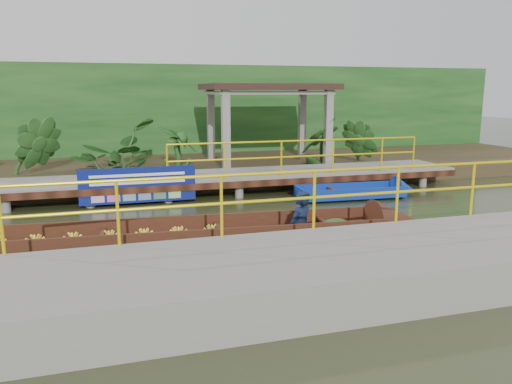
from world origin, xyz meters
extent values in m
plane|color=#272E17|center=(0.00, 0.00, 0.00)|extent=(80.00, 80.00, 0.00)
cube|color=#2F2517|center=(0.00, 7.50, 0.23)|extent=(30.00, 8.00, 0.45)
cube|color=gray|center=(0.00, 3.50, 0.50)|extent=(16.00, 2.00, 0.15)
cube|color=black|center=(0.00, 2.50, 0.42)|extent=(16.00, 0.12, 0.18)
cylinder|color=#D7B60B|center=(2.75, 2.55, 1.57)|extent=(7.50, 0.05, 0.05)
cylinder|color=#D7B60B|center=(2.75, 2.55, 1.12)|extent=(7.50, 0.05, 0.05)
cylinder|color=#D7B60B|center=(2.75, 2.55, 1.07)|extent=(0.05, 0.05, 1.00)
cylinder|color=gray|center=(-4.00, 2.70, 0.22)|extent=(0.24, 0.24, 0.55)
cylinder|color=gray|center=(-4.00, 4.30, 0.22)|extent=(0.24, 0.24, 0.55)
cylinder|color=gray|center=(-2.00, 2.70, 0.22)|extent=(0.24, 0.24, 0.55)
cylinder|color=gray|center=(-2.00, 4.30, 0.22)|extent=(0.24, 0.24, 0.55)
cylinder|color=gray|center=(0.00, 2.70, 0.22)|extent=(0.24, 0.24, 0.55)
cylinder|color=gray|center=(0.00, 4.30, 0.22)|extent=(0.24, 0.24, 0.55)
cylinder|color=gray|center=(2.00, 2.70, 0.22)|extent=(0.24, 0.24, 0.55)
cylinder|color=gray|center=(2.00, 4.30, 0.22)|extent=(0.24, 0.24, 0.55)
cylinder|color=gray|center=(4.00, 2.70, 0.22)|extent=(0.24, 0.24, 0.55)
cylinder|color=gray|center=(4.00, 4.30, 0.22)|extent=(0.24, 0.24, 0.55)
cylinder|color=gray|center=(6.00, 2.70, 0.22)|extent=(0.24, 0.24, 0.55)
cylinder|color=gray|center=(6.00, 4.30, 0.22)|extent=(0.24, 0.24, 0.55)
cylinder|color=gray|center=(0.00, 2.70, 0.22)|extent=(0.24, 0.24, 0.55)
cube|color=gray|center=(1.00, -4.20, 0.30)|extent=(18.00, 2.40, 0.70)
cylinder|color=#D7B60B|center=(1.00, -3.05, 1.65)|extent=(10.00, 0.05, 0.05)
cylinder|color=#D7B60B|center=(1.00, -3.05, 1.20)|extent=(10.00, 0.05, 0.05)
cylinder|color=#D7B60B|center=(1.00, -3.05, 1.15)|extent=(0.05, 0.05, 1.00)
cube|color=gray|center=(1.20, 5.10, 1.60)|extent=(0.25, 0.25, 2.80)
cube|color=gray|center=(4.80, 5.10, 1.60)|extent=(0.25, 0.25, 2.80)
cube|color=gray|center=(1.20, 7.50, 1.60)|extent=(0.25, 0.25, 2.80)
cube|color=gray|center=(4.80, 7.50, 1.60)|extent=(0.25, 0.25, 2.80)
cube|color=gray|center=(3.00, 6.30, 2.90)|extent=(4.00, 2.60, 0.12)
cube|color=black|center=(3.00, 6.30, 3.10)|extent=(4.40, 3.00, 0.20)
cube|color=#133C15|center=(0.00, 10.00, 2.00)|extent=(30.00, 0.80, 4.00)
cube|color=#3A1710|center=(-1.57, -1.12, 0.07)|extent=(9.08, 1.83, 0.07)
cube|color=#3A1710|center=(-1.53, -0.55, 0.23)|extent=(9.00, 0.77, 0.38)
cube|color=#3A1710|center=(-1.61, -1.68, 0.23)|extent=(9.00, 0.77, 0.38)
cone|color=#3A1710|center=(3.43, -1.51, 0.16)|extent=(1.21, 1.17, 1.08)
ellipsoid|color=#133C15|center=(2.03, -1.40, 0.18)|extent=(0.67, 0.54, 0.29)
imported|color=#0D1833|center=(1.24, -1.34, 0.95)|extent=(0.74, 0.69, 1.71)
cube|color=navy|center=(3.95, 1.70, 0.10)|extent=(3.02, 1.07, 0.10)
cube|color=navy|center=(3.98, 2.14, 0.22)|extent=(2.97, 0.24, 0.30)
cube|color=navy|center=(3.93, 1.25, 0.22)|extent=(2.97, 0.24, 0.30)
cube|color=navy|center=(2.47, 1.79, 0.22)|extent=(0.11, 0.89, 0.30)
cone|color=navy|center=(5.64, 1.60, 0.16)|extent=(0.64, 0.87, 0.83)
cube|color=black|center=(3.46, 1.73, 0.26)|extent=(0.15, 0.90, 0.05)
cube|color=navy|center=(-1.78, 2.48, 0.55)|extent=(2.99, 0.03, 0.93)
cube|color=white|center=(-1.78, 2.46, 0.82)|extent=(2.43, 0.01, 0.07)
cube|color=white|center=(-1.78, 2.46, 0.62)|extent=(2.43, 0.01, 0.07)
imported|color=#133C15|center=(-4.79, 5.30, 1.37)|extent=(1.47, 1.47, 1.84)
imported|color=#133C15|center=(-2.29, 5.30, 1.37)|extent=(1.47, 1.47, 1.84)
imported|color=#133C15|center=(-0.29, 5.30, 1.37)|extent=(1.47, 1.47, 1.84)
imported|color=#133C15|center=(4.71, 5.30, 1.37)|extent=(1.47, 1.47, 1.84)
imported|color=#133C15|center=(6.21, 5.30, 1.37)|extent=(1.47, 1.47, 1.84)
camera|label=1|loc=(-2.49, -10.63, 2.96)|focal=35.00mm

